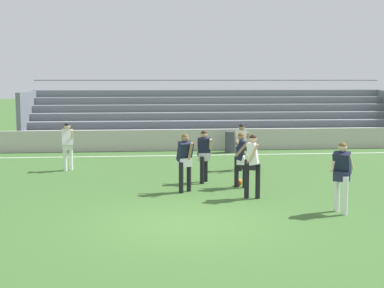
# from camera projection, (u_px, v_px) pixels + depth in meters

# --- Properties ---
(ground_plane) EXTENTS (160.00, 160.00, 0.00)m
(ground_plane) POSITION_uv_depth(u_px,v_px,m) (187.00, 223.00, 11.83)
(ground_plane) COLOR #3D662D
(field_line_sideline) EXTENTS (44.00, 0.12, 0.01)m
(field_line_sideline) POSITION_uv_depth(u_px,v_px,m) (164.00, 156.00, 22.33)
(field_line_sideline) COLOR white
(field_line_sideline) RESTS_ON ground
(sideline_wall) EXTENTS (48.00, 0.16, 0.94)m
(sideline_wall) POSITION_uv_depth(u_px,v_px,m) (163.00, 140.00, 23.86)
(sideline_wall) COLOR #BCB7AD
(sideline_wall) RESTS_ON ground
(bleacher_stand) EXTENTS (18.91, 4.49, 3.15)m
(bleacher_stand) POSITION_uv_depth(u_px,v_px,m) (217.00, 115.00, 27.19)
(bleacher_stand) COLOR #9EA3AD
(bleacher_stand) RESTS_ON ground
(trash_bin) EXTENTS (0.53, 0.53, 0.92)m
(trash_bin) POSITION_uv_depth(u_px,v_px,m) (231.00, 142.00, 23.32)
(trash_bin) COLOR #3D424C
(trash_bin) RESTS_ON ground
(player_dark_on_ball) EXTENTS (0.49, 0.59, 1.66)m
(player_dark_on_ball) POSITION_uv_depth(u_px,v_px,m) (185.00, 158.00, 14.99)
(player_dark_on_ball) COLOR black
(player_dark_on_ball) RESTS_ON ground
(player_dark_wide_left) EXTENTS (0.45, 0.56, 1.62)m
(player_dark_wide_left) POSITION_uv_depth(u_px,v_px,m) (241.00, 155.00, 15.65)
(player_dark_wide_left) COLOR black
(player_dark_wide_left) RESTS_ON ground
(player_white_deep_cover) EXTENTS (0.45, 0.47, 1.67)m
(player_white_deep_cover) POSITION_uv_depth(u_px,v_px,m) (68.00, 142.00, 18.59)
(player_white_deep_cover) COLOR white
(player_white_deep_cover) RESTS_ON ground
(player_dark_pressing_high) EXTENTS (0.73, 0.53, 1.69)m
(player_dark_pressing_high) POSITION_uv_depth(u_px,v_px,m) (342.00, 171.00, 12.62)
(player_dark_pressing_high) COLOR white
(player_dark_pressing_high) RESTS_ON ground
(player_white_trailing_run) EXTENTS (0.42, 0.56, 1.72)m
(player_white_trailing_run) POSITION_uv_depth(u_px,v_px,m) (253.00, 160.00, 14.19)
(player_white_trailing_run) COLOR black
(player_white_trailing_run) RESTS_ON ground
(player_white_challenging) EXTENTS (0.47, 0.61, 1.62)m
(player_white_challenging) POSITION_uv_depth(u_px,v_px,m) (241.00, 143.00, 18.68)
(player_white_challenging) COLOR black
(player_white_challenging) RESTS_ON ground
(player_dark_wide_right) EXTENTS (0.44, 0.57, 1.61)m
(player_dark_wide_right) POSITION_uv_depth(u_px,v_px,m) (204.00, 152.00, 16.39)
(player_dark_wide_right) COLOR black
(player_dark_wide_right) RESTS_ON ground
(soccer_ball) EXTENTS (0.22, 0.22, 0.22)m
(soccer_ball) POSITION_uv_depth(u_px,v_px,m) (239.00, 182.00, 15.98)
(soccer_ball) COLOR orange
(soccer_ball) RESTS_ON ground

